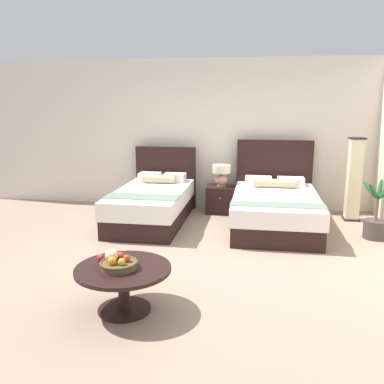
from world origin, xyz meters
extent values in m
cube|color=gray|center=(0.00, 0.00, -0.01)|extent=(9.32, 9.43, 0.02)
cube|color=silver|center=(0.00, 2.91, 1.38)|extent=(9.32, 0.12, 2.76)
cube|color=black|center=(-1.00, 1.57, 0.15)|extent=(1.08, 2.10, 0.29)
cube|color=white|center=(-1.00, 1.57, 0.43)|extent=(1.12, 2.14, 0.28)
cube|color=black|center=(-0.99, 2.65, 0.58)|extent=(1.14, 0.08, 1.16)
cube|color=white|center=(-1.22, 2.36, 0.64)|extent=(0.38, 0.31, 0.14)
cube|color=white|center=(-0.76, 2.36, 0.64)|extent=(0.38, 0.31, 0.14)
cylinder|color=#C5B08C|center=(-1.00, 2.12, 0.64)|extent=(0.58, 0.16, 0.15)
cube|color=slate|center=(-1.01, 1.01, 0.57)|extent=(1.12, 0.42, 0.01)
cube|color=black|center=(1.00, 1.57, 0.14)|extent=(1.30, 2.15, 0.29)
cube|color=white|center=(1.00, 1.57, 0.42)|extent=(1.34, 2.19, 0.26)
cube|color=black|center=(1.02, 2.67, 0.65)|extent=(1.35, 0.08, 1.31)
cube|color=white|center=(0.73, 2.38, 0.61)|extent=(0.46, 0.31, 0.14)
cube|color=white|center=(1.29, 2.38, 0.61)|extent=(0.46, 0.31, 0.14)
cylinder|color=#C5B08C|center=(1.01, 2.14, 0.62)|extent=(0.70, 0.16, 0.15)
cube|color=slate|center=(0.99, 0.89, 0.55)|extent=(1.33, 0.34, 0.01)
cube|color=black|center=(0.08, 2.42, 0.24)|extent=(0.52, 0.45, 0.49)
sphere|color=tan|center=(0.08, 2.19, 0.32)|extent=(0.02, 0.02, 0.02)
cylinder|color=tan|center=(0.08, 2.44, 0.50)|extent=(0.16, 0.16, 0.02)
ellipsoid|color=tan|center=(0.08, 2.44, 0.60)|extent=(0.22, 0.22, 0.18)
cylinder|color=#99844C|center=(0.08, 2.44, 0.71)|extent=(0.02, 0.02, 0.04)
cylinder|color=beige|center=(0.08, 2.44, 0.80)|extent=(0.33, 0.33, 0.14)
cylinder|color=black|center=(-0.55, -1.37, 0.01)|extent=(0.51, 0.51, 0.02)
cylinder|color=black|center=(-0.55, -1.37, 0.20)|extent=(0.11, 0.11, 0.41)
cylinder|color=black|center=(-0.55, -1.37, 0.42)|extent=(0.91, 0.91, 0.04)
cylinder|color=brown|center=(-0.58, -1.41, 0.47)|extent=(0.33, 0.33, 0.06)
torus|color=brown|center=(-0.58, -1.41, 0.50)|extent=(0.35, 0.35, 0.02)
sphere|color=gold|center=(-0.53, -1.46, 0.53)|extent=(0.07, 0.07, 0.07)
sphere|color=#B7401F|center=(-0.51, -1.38, 0.54)|extent=(0.07, 0.07, 0.07)
sphere|color=#B83722|center=(-0.58, -1.33, 0.54)|extent=(0.08, 0.08, 0.08)
sphere|color=beige|center=(-0.65, -1.39, 0.56)|extent=(0.12, 0.12, 0.12)
sphere|color=orange|center=(-0.62, -1.47, 0.54)|extent=(0.08, 0.08, 0.08)
sphere|color=red|center=(-0.81, -1.25, 0.48)|extent=(0.07, 0.07, 0.07)
cube|color=black|center=(2.32, 2.26, 0.01)|extent=(0.25, 0.25, 0.03)
cube|color=beige|center=(2.32, 2.26, 0.70)|extent=(0.21, 0.21, 1.35)
cube|color=black|center=(2.32, 2.26, 1.39)|extent=(0.25, 0.25, 0.02)
cylinder|color=#453B39|center=(2.44, 1.27, 0.14)|extent=(0.33, 0.33, 0.27)
cylinder|color=brown|center=(2.44, 1.27, 0.44)|extent=(0.04, 0.04, 0.33)
ellipsoid|color=#21572D|center=(2.48, 1.35, 0.73)|extent=(0.14, 0.22, 0.30)
ellipsoid|color=#21572D|center=(2.34, 1.36, 0.71)|extent=(0.23, 0.24, 0.28)
ellipsoid|color=#21572D|center=(2.35, 1.21, 0.72)|extent=(0.22, 0.18, 0.28)
ellipsoid|color=#21572D|center=(2.48, 1.16, 0.69)|extent=(0.13, 0.27, 0.23)
camera|label=1|loc=(0.63, -4.90, 1.96)|focal=38.84mm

